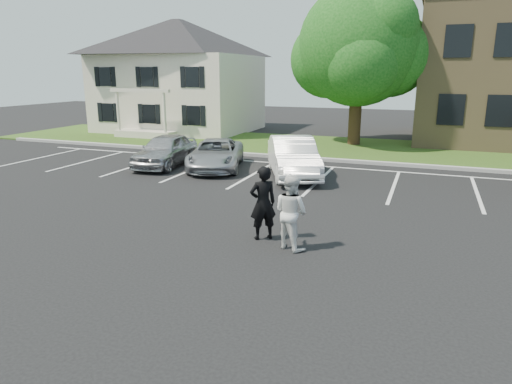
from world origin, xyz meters
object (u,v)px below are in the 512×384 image
man_white_shirt (291,212)px  car_silver_west (165,150)px  car_silver_minivan (216,154)px  house (179,76)px  tree (361,48)px  car_white_sedan (293,157)px  man_black_suit (263,203)px

man_white_shirt → car_silver_west: man_white_shirt is taller
man_white_shirt → car_silver_minivan: man_white_shirt is taller
house → tree: (12.90, -2.52, 1.52)m
house → car_white_sedan: (11.80, -11.60, -3.04)m
house → man_white_shirt: size_ratio=5.71×
man_black_suit → car_silver_west: man_black_suit is taller
tree → man_white_shirt: 17.26m
car_silver_minivan → car_white_sedan: size_ratio=0.96×
tree → car_silver_west: bearing=-127.5°
man_black_suit → man_white_shirt: bearing=119.0°
car_silver_minivan → man_white_shirt: bearing=-71.5°
man_black_suit → car_white_sedan: bearing=-117.9°
man_white_shirt → car_silver_west: 11.02m
man_black_suit → car_silver_west: bearing=-83.0°
car_silver_west → car_silver_minivan: (2.35, 0.28, -0.08)m
car_white_sedan → tree: bearing=58.8°
man_white_shirt → car_silver_minivan: (-5.71, 7.79, -0.27)m
house → man_white_shirt: house is taller
car_silver_west → car_white_sedan: car_white_sedan is taller
house → tree: 13.24m
man_white_shirt → car_silver_minivan: size_ratio=0.39×
tree → man_black_suit: 16.89m
tree → car_silver_minivan: size_ratio=1.93×
car_white_sedan → man_white_shirt: bearing=-98.3°
man_white_shirt → tree: bearing=-60.0°
house → man_black_suit: size_ratio=5.49×
car_silver_west → car_white_sedan: bearing=-5.1°
house → car_white_sedan: 16.83m
tree → car_white_sedan: (-1.10, -9.08, -4.56)m
man_white_shirt → car_white_sedan: 7.86m
house → tree: size_ratio=1.17×
house → man_white_shirt: (13.96, -19.16, -2.93)m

